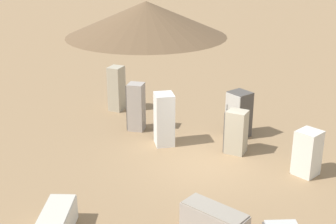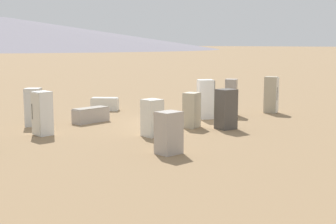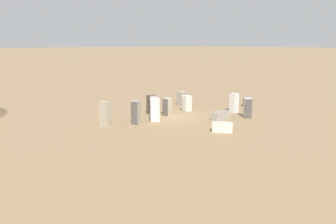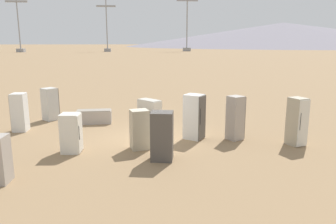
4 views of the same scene
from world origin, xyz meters
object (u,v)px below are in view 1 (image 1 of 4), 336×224
(discarded_fridge_5, at_px, (236,132))
(discarded_fridge_10, at_px, (136,107))
(discarded_fridge_9, at_px, (164,119))
(discarded_fridge_4, at_px, (214,220))
(discarded_fridge_2, at_px, (307,153))
(discarded_fridge_7, at_px, (239,114))
(discarded_fridge_1, at_px, (117,88))
(discarded_fridge_8, at_px, (57,221))

(discarded_fridge_5, distance_m, discarded_fridge_10, 4.16)
(discarded_fridge_9, xyz_separation_m, discarded_fridge_10, (1.73, -0.27, -0.02))
(discarded_fridge_4, bearing_deg, discarded_fridge_2, -5.13)
(discarded_fridge_2, relative_size, discarded_fridge_7, 0.86)
(discarded_fridge_10, bearing_deg, discarded_fridge_9, -127.71)
(discarded_fridge_1, xyz_separation_m, discarded_fridge_4, (-8.61, 4.44, -0.62))
(discarded_fridge_1, distance_m, discarded_fridge_7, 5.66)
(discarded_fridge_5, distance_m, discarded_fridge_7, 1.51)
(discarded_fridge_5, bearing_deg, discarded_fridge_2, -101.08)
(discarded_fridge_5, xyz_separation_m, discarded_fridge_10, (4.07, 0.88, 0.17))
(discarded_fridge_7, relative_size, discarded_fridge_9, 0.90)
(discarded_fridge_2, distance_m, discarded_fridge_10, 6.74)
(discarded_fridge_8, bearing_deg, discarded_fridge_7, -129.23)
(discarded_fridge_8, distance_m, discarded_fridge_10, 7.06)
(discarded_fridge_4, distance_m, discarded_fridge_5, 4.92)
(discarded_fridge_4, bearing_deg, discarded_fridge_10, 60.06)
(discarded_fridge_1, distance_m, discarded_fridge_4, 9.71)
(discarded_fridge_9, bearing_deg, discarded_fridge_7, 3.97)
(discarded_fridge_8, height_order, discarded_fridge_9, discarded_fridge_9)
(discarded_fridge_7, height_order, discarded_fridge_9, discarded_fridge_9)
(discarded_fridge_4, height_order, discarded_fridge_5, discarded_fridge_5)
(discarded_fridge_10, bearing_deg, discarded_fridge_8, -179.71)
(discarded_fridge_2, bearing_deg, discarded_fridge_1, 94.83)
(discarded_fridge_8, bearing_deg, discarded_fridge_2, -154.25)
(discarded_fridge_7, bearing_deg, discarded_fridge_1, 22.20)
(discarded_fridge_8, relative_size, discarded_fridge_9, 0.82)
(discarded_fridge_1, distance_m, discarded_fridge_2, 8.89)
(discarded_fridge_2, xyz_separation_m, discarded_fridge_5, (2.59, 0.17, 0.03))
(discarded_fridge_1, height_order, discarded_fridge_10, discarded_fridge_1)
(discarded_fridge_2, bearing_deg, discarded_fridge_7, 75.98)
(discarded_fridge_2, relative_size, discarded_fridge_8, 0.94)
(discarded_fridge_9, bearing_deg, discarded_fridge_4, -87.53)
(discarded_fridge_8, bearing_deg, discarded_fridge_4, -177.61)
(discarded_fridge_2, relative_size, discarded_fridge_4, 0.84)
(discarded_fridge_1, relative_size, discarded_fridge_8, 1.23)
(discarded_fridge_1, xyz_separation_m, discarded_fridge_9, (-3.96, 1.27, -0.00))
(discarded_fridge_9, bearing_deg, discarded_fridge_8, -127.12)
(discarded_fridge_1, distance_m, discarded_fridge_5, 6.30)
(discarded_fridge_8, xyz_separation_m, discarded_fridge_10, (3.43, -6.14, 0.59))
(discarded_fridge_7, bearing_deg, discarded_fridge_10, 43.61)
(discarded_fridge_1, height_order, discarded_fridge_2, discarded_fridge_1)
(discarded_fridge_4, bearing_deg, discarded_fridge_9, 54.10)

